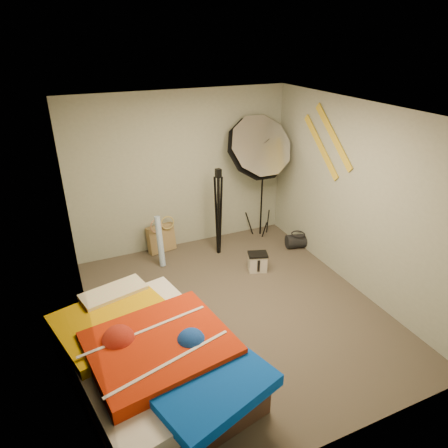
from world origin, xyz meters
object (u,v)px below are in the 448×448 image
tote_bag (161,238)px  wrapping_roll (160,241)px  camera_case (257,263)px  photo_umbrella (258,149)px  camera_tripod (219,207)px  bed (151,356)px  duffel_bag (297,241)px

tote_bag → wrapping_roll: 0.46m
wrapping_roll → camera_case: wrapping_roll is taller
tote_bag → photo_umbrella: 2.10m
camera_case → camera_tripod: (-0.32, 0.72, 0.68)m
wrapping_roll → photo_umbrella: 2.08m
tote_bag → bed: bed is taller
wrapping_roll → duffel_bag: wrapping_roll is taller
bed → camera_tripod: size_ratio=1.70×
camera_case → duffel_bag: size_ratio=0.71×
camera_case → photo_umbrella: 1.77m
bed → camera_tripod: (1.65, 2.13, 0.51)m
bed → tote_bag: bearing=72.1°
wrapping_roll → camera_tripod: bearing=-2.3°
camera_tripod → duffel_bag: bearing=-16.0°
duffel_bag → camera_tripod: (-1.26, 0.36, 0.70)m
duffel_bag → photo_umbrella: (-0.51, 0.55, 1.47)m
tote_bag → wrapping_roll: wrapping_roll is taller
photo_umbrella → duffel_bag: bearing=-47.3°
duffel_bag → photo_umbrella: bearing=146.6°
tote_bag → duffel_bag: bearing=-32.4°
tote_bag → camera_tripod: 1.11m
duffel_bag → camera_case: bearing=-145.2°
camera_case → bed: bed is taller
camera_case → wrapping_roll: bearing=167.2°
wrapping_roll → bed: wrapping_roll is taller
tote_bag → photo_umbrella: size_ratio=0.20×
camera_case → bed: (-1.97, -1.40, 0.17)m
camera_case → photo_umbrella: size_ratio=0.12×
tote_bag → camera_case: bearing=-56.9°
bed → photo_umbrella: size_ratio=1.09×
photo_umbrella → camera_tripod: photo_umbrella is taller
photo_umbrella → bed: bearing=-136.1°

